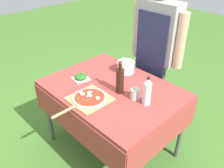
% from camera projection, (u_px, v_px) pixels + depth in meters
% --- Properties ---
extents(ground_plane, '(12.00, 12.00, 0.00)m').
position_uv_depth(ground_plane, '(112.00, 147.00, 2.65)').
color(ground_plane, '#477A2D').
extents(prep_table, '(1.27, 0.95, 0.80)m').
position_uv_depth(prep_table, '(112.00, 95.00, 2.27)').
color(prep_table, '#A83D38').
rests_on(prep_table, ground).
extents(person_cook, '(0.64, 0.22, 1.69)m').
position_uv_depth(person_cook, '(156.00, 47.00, 2.54)').
color(person_cook, '#4C4C51').
rests_on(person_cook, ground).
extents(pizza_on_peel, '(0.33, 0.55, 0.06)m').
position_uv_depth(pizza_on_peel, '(88.00, 98.00, 2.06)').
color(pizza_on_peel, tan).
rests_on(pizza_on_peel, prep_table).
extents(oil_bottle, '(0.07, 0.07, 0.31)m').
position_uv_depth(oil_bottle, '(120.00, 80.00, 2.10)').
color(oil_bottle, black).
rests_on(oil_bottle, prep_table).
extents(water_bottle, '(0.07, 0.07, 0.26)m').
position_uv_depth(water_bottle, '(147.00, 92.00, 1.95)').
color(water_bottle, silver).
rests_on(water_bottle, prep_table).
extents(herb_container, '(0.17, 0.17, 0.05)m').
position_uv_depth(herb_container, '(81.00, 77.00, 2.35)').
color(herb_container, silver).
rests_on(herb_container, prep_table).
extents(mixing_tub, '(0.18, 0.18, 0.12)m').
position_uv_depth(mixing_tub, '(126.00, 67.00, 2.46)').
color(mixing_tub, silver).
rests_on(mixing_tub, prep_table).
extents(sauce_jar, '(0.08, 0.08, 0.09)m').
position_uv_depth(sauce_jar, '(135.00, 94.00, 2.06)').
color(sauce_jar, silver).
rests_on(sauce_jar, prep_table).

